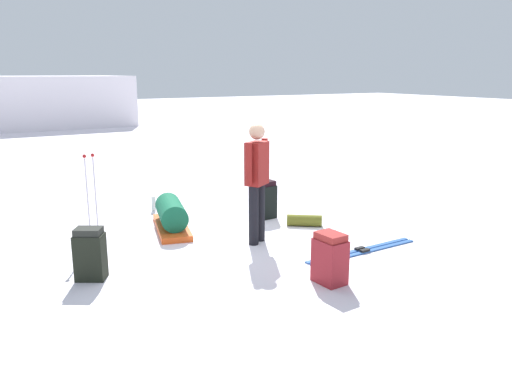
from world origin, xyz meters
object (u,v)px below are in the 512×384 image
at_px(skier_standing, 257,177).
at_px(thermos_bottle, 154,204).
at_px(gear_sled, 171,216).
at_px(sleeping_mat_rolled, 304,220).
at_px(backpack_large_dark, 330,259).
at_px(ski_pair_near, 362,251).
at_px(backpack_bright, 90,254).
at_px(backpack_small_spare, 266,200).
at_px(ski_poles_planted_near, 91,195).

bearing_deg(skier_standing, thermos_bottle, 106.97).
distance_m(gear_sled, sleeping_mat_rolled, 2.09).
height_order(skier_standing, backpack_large_dark, skier_standing).
distance_m(backpack_large_dark, thermos_bottle, 4.11).
distance_m(ski_pair_near, backpack_bright, 3.52).
bearing_deg(skier_standing, sleeping_mat_rolled, 16.53).
bearing_deg(thermos_bottle, backpack_large_dark, -79.74).
distance_m(ski_pair_near, thermos_bottle, 3.87).
xyz_separation_m(backpack_large_dark, backpack_small_spare, (0.75, 2.67, 0.02)).
distance_m(ski_pair_near, backpack_small_spare, 2.11).
bearing_deg(backpack_small_spare, backpack_bright, -159.20).
distance_m(skier_standing, backpack_bright, 2.45).
bearing_deg(thermos_bottle, skier_standing, -73.03).
xyz_separation_m(backpack_large_dark, sleeping_mat_rolled, (1.05, 1.98, -0.20)).
bearing_deg(gear_sled, sleeping_mat_rolled, -24.04).
relative_size(backpack_small_spare, gear_sled, 0.45).
height_order(ski_pair_near, sleeping_mat_rolled, sleeping_mat_rolled).
relative_size(ski_pair_near, ski_poles_planted_near, 1.41).
height_order(backpack_small_spare, ski_poles_planted_near, ski_poles_planted_near).
distance_m(backpack_small_spare, gear_sled, 1.62).
relative_size(ski_pair_near, sleeping_mat_rolled, 3.34).
height_order(ski_pair_near, backpack_small_spare, backpack_small_spare).
distance_m(skier_standing, backpack_small_spare, 1.41).
xyz_separation_m(skier_standing, backpack_small_spare, (0.76, 1.00, -0.64)).
xyz_separation_m(backpack_small_spare, gear_sled, (-1.61, 0.16, -0.09)).
bearing_deg(skier_standing, gear_sled, 126.21).
height_order(skier_standing, ski_pair_near, skier_standing).
xyz_separation_m(backpack_large_dark, thermos_bottle, (-0.73, 4.04, -0.16)).
bearing_deg(thermos_bottle, ski_pair_near, -62.83).
xyz_separation_m(backpack_small_spare, sleeping_mat_rolled, (0.30, -0.69, -0.22)).
bearing_deg(backpack_small_spare, thermos_bottle, 137.18).
relative_size(backpack_bright, thermos_bottle, 2.41).
relative_size(skier_standing, backpack_large_dark, 2.83).
relative_size(skier_standing, sleeping_mat_rolled, 3.09).
bearing_deg(sleeping_mat_rolled, gear_sled, 155.96).
xyz_separation_m(gear_sled, sleeping_mat_rolled, (1.90, -0.85, -0.13)).
bearing_deg(backpack_small_spare, ski_poles_planted_near, 179.67).
relative_size(ski_poles_planted_near, gear_sled, 0.93).
xyz_separation_m(backpack_large_dark, ski_poles_planted_near, (-2.05, 2.68, 0.43)).
distance_m(ski_poles_planted_near, thermos_bottle, 1.99).
relative_size(backpack_large_dark, ski_poles_planted_near, 0.46).
bearing_deg(backpack_bright, ski_poles_planted_near, 75.48).
bearing_deg(ski_pair_near, thermos_bottle, 117.17).
relative_size(backpack_small_spare, sleeping_mat_rolled, 1.16).
xyz_separation_m(backpack_bright, sleeping_mat_rolled, (3.41, 0.49, -0.22)).
distance_m(backpack_small_spare, thermos_bottle, 2.03).
distance_m(backpack_small_spare, sleeping_mat_rolled, 0.78).
bearing_deg(backpack_bright, backpack_small_spare, 20.80).
height_order(backpack_small_spare, gear_sled, backpack_small_spare).
bearing_deg(thermos_bottle, gear_sled, -95.90).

